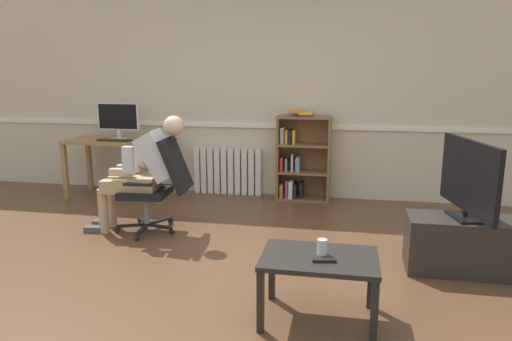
{
  "coord_description": "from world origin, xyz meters",
  "views": [
    {
      "loc": [
        0.98,
        -3.42,
        1.63
      ],
      "look_at": [
        0.15,
        0.85,
        0.7
      ],
      "focal_mm": 33.03,
      "sensor_mm": 36.0,
      "label": 1
    }
  ],
  "objects_px": {
    "coffee_table": "(319,265)",
    "tv_stand": "(462,245)",
    "tv_screen": "(469,178)",
    "drinking_glass": "(322,247)",
    "keyboard": "(114,140)",
    "imac_monitor": "(118,118)",
    "computer_desk": "(120,147)",
    "bookshelf": "(300,159)",
    "spare_remote": "(324,261)",
    "computer_mouse": "(139,140)",
    "person_seated": "(143,170)",
    "office_chair": "(159,182)",
    "radiator": "(228,171)"
  },
  "relations": [
    {
      "from": "computer_desk",
      "to": "keyboard",
      "type": "xyz_separation_m",
      "value": [
        -0.0,
        -0.14,
        0.11
      ]
    },
    {
      "from": "computer_mouse",
      "to": "drinking_glass",
      "type": "height_order",
      "value": "computer_mouse"
    },
    {
      "from": "radiator",
      "to": "tv_stand",
      "type": "bearing_deg",
      "value": -39.54
    },
    {
      "from": "computer_mouse",
      "to": "bookshelf",
      "type": "distance_m",
      "value": 2.04
    },
    {
      "from": "computer_desk",
      "to": "tv_stand",
      "type": "relative_size",
      "value": 1.52
    },
    {
      "from": "office_chair",
      "to": "tv_stand",
      "type": "height_order",
      "value": "office_chair"
    },
    {
      "from": "tv_screen",
      "to": "bookshelf",
      "type": "bearing_deg",
      "value": 25.8
    },
    {
      "from": "computer_desk",
      "to": "bookshelf",
      "type": "bearing_deg",
      "value": 7.22
    },
    {
      "from": "computer_mouse",
      "to": "tv_screen",
      "type": "bearing_deg",
      "value": -23.94
    },
    {
      "from": "computer_mouse",
      "to": "person_seated",
      "type": "relative_size",
      "value": 0.08
    },
    {
      "from": "drinking_glass",
      "to": "spare_remote",
      "type": "distance_m",
      "value": 0.13
    },
    {
      "from": "bookshelf",
      "to": "coffee_table",
      "type": "height_order",
      "value": "bookshelf"
    },
    {
      "from": "computer_mouse",
      "to": "person_seated",
      "type": "xyz_separation_m",
      "value": [
        0.54,
        -1.11,
        -0.13
      ]
    },
    {
      "from": "imac_monitor",
      "to": "drinking_glass",
      "type": "relative_size",
      "value": 5.5
    },
    {
      "from": "imac_monitor",
      "to": "bookshelf",
      "type": "height_order",
      "value": "imac_monitor"
    },
    {
      "from": "keyboard",
      "to": "office_chair",
      "type": "distance_m",
      "value": 1.51
    },
    {
      "from": "imac_monitor",
      "to": "tv_stand",
      "type": "xyz_separation_m",
      "value": [
        3.88,
        -1.76,
        -0.8
      ]
    },
    {
      "from": "radiator",
      "to": "tv_stand",
      "type": "height_order",
      "value": "radiator"
    },
    {
      "from": "spare_remote",
      "to": "office_chair",
      "type": "bearing_deg",
      "value": -142.27
    },
    {
      "from": "keyboard",
      "to": "spare_remote",
      "type": "xyz_separation_m",
      "value": [
        2.77,
        -2.62,
        -0.31
      ]
    },
    {
      "from": "person_seated",
      "to": "tv_screen",
      "type": "xyz_separation_m",
      "value": [
        2.97,
        -0.45,
        0.15
      ]
    },
    {
      "from": "coffee_table",
      "to": "drinking_glass",
      "type": "relative_size",
      "value": 7.31
    },
    {
      "from": "imac_monitor",
      "to": "drinking_glass",
      "type": "bearing_deg",
      "value": -44.24
    },
    {
      "from": "person_seated",
      "to": "drinking_glass",
      "type": "xyz_separation_m",
      "value": [
        1.88,
        -1.41,
        -0.15
      ]
    },
    {
      "from": "tv_screen",
      "to": "drinking_glass",
      "type": "distance_m",
      "value": 1.49
    },
    {
      "from": "imac_monitor",
      "to": "tv_screen",
      "type": "xyz_separation_m",
      "value": [
        3.89,
        -1.76,
        -0.23
      ]
    },
    {
      "from": "imac_monitor",
      "to": "keyboard",
      "type": "bearing_deg",
      "value": -78.84
    },
    {
      "from": "office_chair",
      "to": "person_seated",
      "type": "relative_size",
      "value": 0.82
    },
    {
      "from": "tv_screen",
      "to": "tv_stand",
      "type": "bearing_deg",
      "value": 90.0
    },
    {
      "from": "keyboard",
      "to": "computer_mouse",
      "type": "height_order",
      "value": "computer_mouse"
    },
    {
      "from": "tv_screen",
      "to": "coffee_table",
      "type": "xyz_separation_m",
      "value": [
        -1.11,
        -1.0,
        -0.41
      ]
    },
    {
      "from": "coffee_table",
      "to": "tv_stand",
      "type": "bearing_deg",
      "value": 41.97
    },
    {
      "from": "bookshelf",
      "to": "tv_screen",
      "type": "relative_size",
      "value": 1.24
    },
    {
      "from": "computer_mouse",
      "to": "bookshelf",
      "type": "bearing_deg",
      "value": 11.75
    },
    {
      "from": "bookshelf",
      "to": "person_seated",
      "type": "relative_size",
      "value": 0.96
    },
    {
      "from": "tv_screen",
      "to": "radiator",
      "type": "bearing_deg",
      "value": 38.44
    },
    {
      "from": "drinking_glass",
      "to": "tv_stand",
      "type": "bearing_deg",
      "value": 41.26
    },
    {
      "from": "computer_mouse",
      "to": "drinking_glass",
      "type": "distance_m",
      "value": 3.5
    },
    {
      "from": "bookshelf",
      "to": "spare_remote",
      "type": "bearing_deg",
      "value": -81.45
    },
    {
      "from": "bookshelf",
      "to": "drinking_glass",
      "type": "xyz_separation_m",
      "value": [
        0.44,
        -2.93,
        -0.03
      ]
    },
    {
      "from": "drinking_glass",
      "to": "keyboard",
      "type": "bearing_deg",
      "value": 137.7
    },
    {
      "from": "computer_mouse",
      "to": "coffee_table",
      "type": "xyz_separation_m",
      "value": [
        2.41,
        -2.56,
        -0.39
      ]
    },
    {
      "from": "bookshelf",
      "to": "person_seated",
      "type": "distance_m",
      "value": 2.1
    },
    {
      "from": "person_seated",
      "to": "coffee_table",
      "type": "distance_m",
      "value": 2.37
    },
    {
      "from": "drinking_glass",
      "to": "imac_monitor",
      "type": "bearing_deg",
      "value": 135.76
    },
    {
      "from": "bookshelf",
      "to": "computer_desk",
      "type": "bearing_deg",
      "value": -172.78
    },
    {
      "from": "person_seated",
      "to": "bookshelf",
      "type": "bearing_deg",
      "value": 131.73
    },
    {
      "from": "computer_desk",
      "to": "office_chair",
      "type": "distance_m",
      "value": 1.6
    },
    {
      "from": "spare_remote",
      "to": "tv_stand",
      "type": "bearing_deg",
      "value": 124.75
    },
    {
      "from": "imac_monitor",
      "to": "computer_mouse",
      "type": "xyz_separation_m",
      "value": [
        0.37,
        -0.2,
        -0.25
      ]
    }
  ]
}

